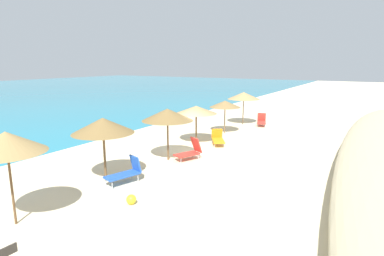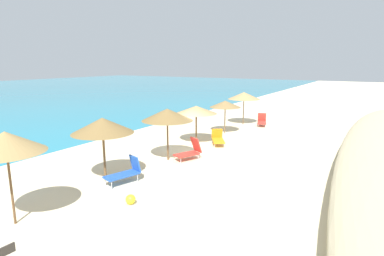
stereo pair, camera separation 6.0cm
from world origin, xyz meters
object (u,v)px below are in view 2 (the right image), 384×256
(lounge_chair_1, at_px, (218,139))
(beach_umbrella_4, at_px, (225,104))
(beach_umbrella_0, at_px, (5,142))
(beach_umbrella_2, at_px, (167,115))
(lounge_chair_3, at_px, (126,172))
(beach_ball, at_px, (131,199))
(beach_umbrella_5, at_px, (244,96))
(beach_umbrella_1, at_px, (103,126))
(lounge_chair_0, at_px, (190,151))
(beach_umbrella_3, at_px, (196,110))
(lounge_chair_2, at_px, (262,121))

(lounge_chair_1, bearing_deg, beach_umbrella_4, -105.07)
(beach_umbrella_0, distance_m, beach_umbrella_2, 7.88)
(lounge_chair_3, height_order, beach_ball, lounge_chair_3)
(beach_umbrella_0, distance_m, beach_umbrella_5, 18.97)
(beach_umbrella_1, bearing_deg, beach_umbrella_2, -9.09)
(lounge_chair_0, xyz_separation_m, lounge_chair_3, (-4.16, 0.61, 0.02))
(beach_umbrella_4, relative_size, lounge_chair_3, 1.45)
(beach_umbrella_2, relative_size, beach_ball, 7.55)
(beach_umbrella_1, xyz_separation_m, lounge_chair_0, (4.42, -1.53, -1.94))
(beach_umbrella_3, relative_size, lounge_chair_0, 1.64)
(beach_umbrella_4, bearing_deg, lounge_chair_3, -177.20)
(lounge_chair_1, bearing_deg, lounge_chair_3, 52.80)
(beach_umbrella_3, bearing_deg, beach_umbrella_1, 179.33)
(beach_umbrella_5, bearing_deg, beach_umbrella_4, -177.88)
(lounge_chair_3, distance_m, beach_ball, 2.17)
(beach_umbrella_3, bearing_deg, beach_umbrella_5, -1.32)
(beach_umbrella_2, bearing_deg, beach_umbrella_3, 7.75)
(beach_umbrella_2, relative_size, lounge_chair_0, 1.72)
(beach_umbrella_0, relative_size, lounge_chair_3, 1.84)
(beach_umbrella_5, xyz_separation_m, lounge_chair_0, (-10.43, -1.28, -1.89))
(lounge_chair_3, bearing_deg, beach_umbrella_5, -70.96)
(beach_umbrella_0, relative_size, beach_umbrella_2, 1.10)
(lounge_chair_3, xyz_separation_m, beach_ball, (-1.47, -1.58, -0.29))
(beach_umbrella_0, height_order, beach_umbrella_3, beach_umbrella_0)
(beach_umbrella_0, xyz_separation_m, lounge_chair_1, (11.95, -1.10, -2.24))
(beach_umbrella_3, xyz_separation_m, lounge_chair_3, (-7.27, -0.84, -1.63))
(beach_umbrella_1, xyz_separation_m, beach_ball, (-1.21, -2.50, -2.21))
(lounge_chair_1, bearing_deg, beach_umbrella_1, 46.28)
(lounge_chair_0, bearing_deg, beach_umbrella_5, -59.87)
(beach_umbrella_5, bearing_deg, beach_umbrella_3, 178.68)
(beach_ball, bearing_deg, lounge_chair_0, 9.75)
(beach_umbrella_0, relative_size, lounge_chair_0, 1.90)
(beach_umbrella_2, xyz_separation_m, beach_umbrella_3, (3.77, 0.51, -0.27))
(lounge_chair_3, bearing_deg, beach_umbrella_0, 98.93)
(beach_umbrella_1, relative_size, beach_ball, 7.67)
(beach_umbrella_0, relative_size, beach_umbrella_3, 1.16)
(beach_umbrella_2, bearing_deg, beach_umbrella_5, 1.78)
(lounge_chair_1, bearing_deg, beach_umbrella_2, 45.01)
(beach_ball, bearing_deg, beach_umbrella_5, 7.96)
(beach_umbrella_3, relative_size, beach_ball, 7.19)
(beach_umbrella_3, distance_m, lounge_chair_2, 7.82)
(beach_umbrella_1, distance_m, lounge_chair_3, 2.15)
(beach_umbrella_5, bearing_deg, beach_umbrella_0, -179.72)
(lounge_chair_2, relative_size, beach_ball, 4.26)
(beach_umbrella_2, distance_m, lounge_chair_1, 4.61)
(lounge_chair_1, distance_m, lounge_chair_2, 7.14)
(beach_umbrella_5, height_order, lounge_chair_0, beach_umbrella_5)
(beach_umbrella_1, relative_size, beach_umbrella_3, 1.07)
(beach_umbrella_0, bearing_deg, beach_umbrella_5, 0.28)
(beach_umbrella_4, bearing_deg, beach_umbrella_0, 179.81)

